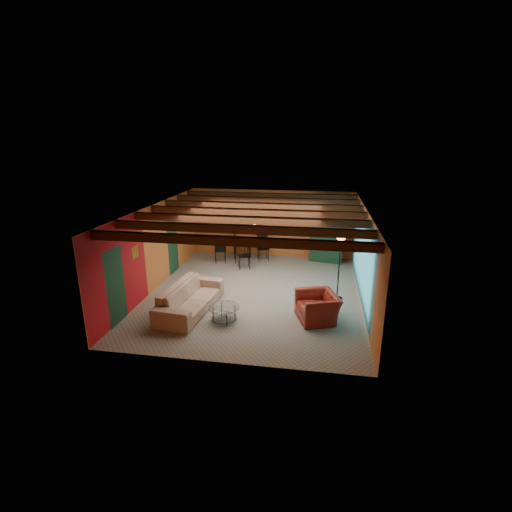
% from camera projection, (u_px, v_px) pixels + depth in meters
% --- Properties ---
extents(room, '(6.52, 8.01, 2.71)m').
position_uv_depth(room, '(256.00, 219.00, 11.56)').
color(room, gray).
rests_on(room, ground).
extents(sofa, '(1.30, 2.77, 0.78)m').
position_uv_depth(sofa, '(190.00, 298.00, 10.79)').
color(sofa, '#9C7865').
rests_on(sofa, ground).
extents(armchair, '(1.31, 1.40, 0.74)m').
position_uv_depth(armchair, '(317.00, 307.00, 10.28)').
color(armchair, maroon).
rests_on(armchair, ground).
extents(coffee_table, '(1.05, 1.05, 0.43)m').
position_uv_depth(coffee_table, '(224.00, 314.00, 10.23)').
color(coffee_table, silver).
rests_on(coffee_table, ground).
extents(dining_table, '(2.75, 2.75, 1.14)m').
position_uv_depth(dining_table, '(242.00, 247.00, 15.03)').
color(dining_table, silver).
rests_on(dining_table, ground).
extents(armoire, '(1.32, 0.83, 2.15)m').
position_uv_depth(armoire, '(326.00, 234.00, 14.98)').
color(armoire, maroon).
rests_on(armoire, ground).
extents(floor_lamp, '(0.54, 0.54, 1.99)m').
position_uv_depth(floor_lamp, '(339.00, 268.00, 11.41)').
color(floor_lamp, black).
rests_on(floor_lamp, ground).
extents(ceiling_fan, '(1.50, 1.50, 0.44)m').
position_uv_depth(ceiling_fan, '(255.00, 219.00, 11.46)').
color(ceiling_fan, '#472614').
rests_on(ceiling_fan, ceiling).
extents(painting, '(1.05, 0.03, 0.65)m').
position_uv_depth(painting, '(249.00, 216.00, 15.54)').
color(painting, black).
rests_on(painting, wall_back).
extents(potted_plant, '(0.52, 0.47, 0.50)m').
position_uv_depth(potted_plant, '(328.00, 200.00, 14.58)').
color(potted_plant, '#26661E').
rests_on(potted_plant, armoire).
extents(vase, '(0.22, 0.22, 0.21)m').
position_uv_depth(vase, '(242.00, 231.00, 14.82)').
color(vase, orange).
rests_on(vase, dining_table).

